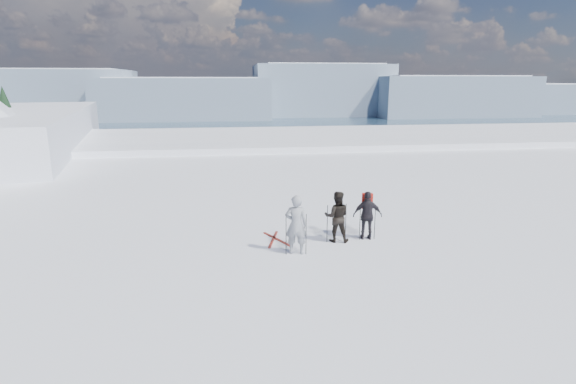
# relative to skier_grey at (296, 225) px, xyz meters

# --- Properties ---
(lake_basin) EXTENTS (820.00, 820.00, 71.62)m
(lake_basin) POSITION_rel_skier_grey_xyz_m (1.80, 28.12, -7.47)
(lake_basin) COLOR white
(lake_basin) RESTS_ON ground
(far_mountain_range) EXTENTS (770.00, 110.00, 53.00)m
(far_mountain_range) POSITION_rel_skier_grey_xyz_m (31.40, 452.91, -8.16)
(far_mountain_range) COLOR slate
(far_mountain_range) RESTS_ON ground
(skier_grey) EXTENTS (0.78, 0.59, 1.93)m
(skier_grey) POSITION_rel_skier_grey_xyz_m (0.00, 0.00, 0.00)
(skier_grey) COLOR gray
(skier_grey) RESTS_ON ground
(skier_dark) EXTENTS (0.99, 0.85, 1.77)m
(skier_dark) POSITION_rel_skier_grey_xyz_m (1.56, 0.92, -0.08)
(skier_dark) COLOR black
(skier_dark) RESTS_ON ground
(skier_pack) EXTENTS (1.07, 0.61, 1.71)m
(skier_pack) POSITION_rel_skier_grey_xyz_m (2.67, 1.00, -0.11)
(skier_pack) COLOR black
(skier_pack) RESTS_ON ground
(backpack) EXTENTS (0.40, 0.28, 0.54)m
(backpack) POSITION_rel_skier_grey_xyz_m (2.72, 1.24, 1.01)
(backpack) COLOR red
(backpack) RESTS_ON skier_pack
(ski_poles) EXTENTS (3.28, 1.09, 1.34)m
(ski_poles) POSITION_rel_skier_grey_xyz_m (1.33, 0.56, -0.33)
(ski_poles) COLOR black
(ski_poles) RESTS_ON ground
(skis_loose) EXTENTS (0.85, 1.66, 0.03)m
(skis_loose) POSITION_rel_skier_grey_xyz_m (-0.52, 1.37, -0.95)
(skis_loose) COLOR black
(skis_loose) RESTS_ON ground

